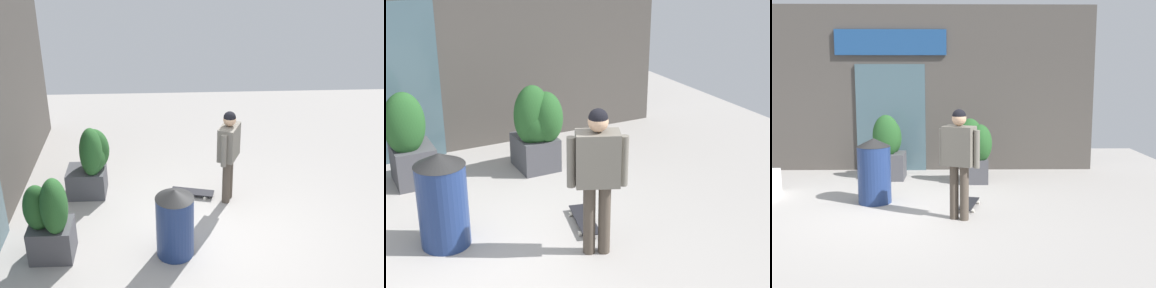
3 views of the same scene
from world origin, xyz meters
The scene contains 7 objects.
ground_plane centered at (0.00, 0.00, 0.00)m, with size 12.00×12.00×0.00m, color #9E9993.
building_facade centered at (-0.02, 3.24, 1.78)m, with size 8.03×0.31×3.58m.
skateboarder centered at (1.05, -0.39, 0.99)m, with size 0.58×0.42×1.62m.
skateboard centered at (1.21, 0.19, 0.06)m, with size 0.37×0.76×0.08m.
planter_box_left centered at (1.36, 1.88, 0.65)m, with size 0.69×0.73×1.27m.
planter_box_right centered at (-0.34, 2.26, 0.64)m, with size 0.62×0.64×1.31m.
trash_bin centered at (-0.34, 0.51, 0.54)m, with size 0.55×0.55×1.08m.
Camera 3 is at (1.02, -6.79, 2.10)m, focal length 42.37 mm.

